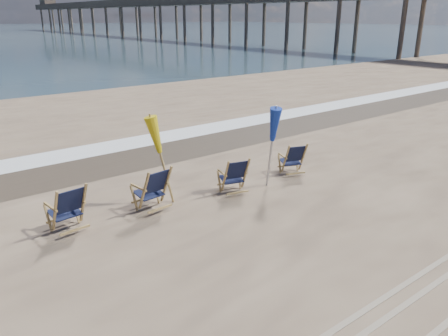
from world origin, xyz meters
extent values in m
cube|color=silver|center=(0.00, 8.30, 0.00)|extent=(200.00, 1.40, 0.01)
cube|color=#42362A|center=(0.00, 6.80, 0.00)|extent=(200.00, 2.60, 0.00)
cylinder|color=#A8864B|center=(-1.05, 3.12, 1.05)|extent=(0.06, 0.06, 2.11)
cone|color=gold|center=(-1.05, 3.12, 1.63)|extent=(0.30, 0.30, 0.85)
cylinder|color=#A5A5AD|center=(1.55, 2.29, 1.07)|extent=(0.06, 0.06, 2.14)
cone|color=#153097|center=(1.55, 2.29, 1.66)|extent=(0.30, 0.30, 0.85)
camera|label=1|loc=(-5.75, -5.24, 4.20)|focal=35.00mm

